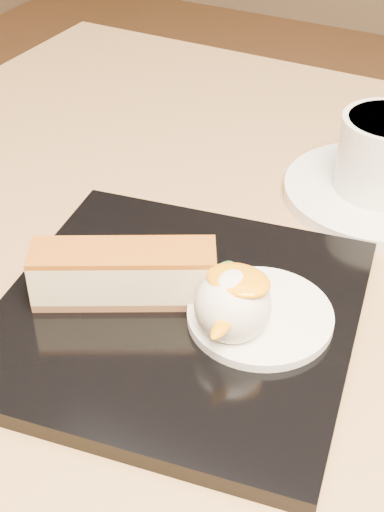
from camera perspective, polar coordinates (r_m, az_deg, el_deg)
The scene contains 8 objects.
table at distance 0.58m, azimuth 3.07°, elevation -15.74°, with size 0.80×0.80×0.72m.
dessert_plate at distance 0.45m, azimuth -1.18°, elevation -4.78°, with size 0.22×0.22×0.01m, color black.
cheesecake at distance 0.45m, azimuth -5.47°, elevation -1.42°, with size 0.12×0.08×0.04m.
cream_smear at distance 0.44m, azimuth 5.47°, elevation -4.78°, with size 0.09×0.09×0.01m, color white.
ice_cream_scoop at distance 0.42m, azimuth 3.28°, elevation -3.93°, with size 0.05×0.05×0.05m, color white.
mango_sauce at distance 0.41m, azimuth 3.74°, elevation -1.94°, with size 0.04×0.03×0.01m, color #FF9308.
mint_sprig at distance 0.46m, azimuth 3.40°, elevation -1.46°, with size 0.03×0.02×0.00m.
saucer at distance 0.59m, azimuth 14.68°, elevation 4.96°, with size 0.15×0.15×0.01m, color white.
Camera 1 is at (0.14, -0.32, 1.03)m, focal length 50.00 mm.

